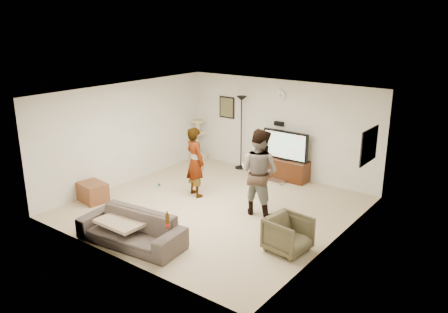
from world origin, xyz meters
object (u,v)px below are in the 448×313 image
Objects in this scene: cat_tree at (197,140)px; armchair at (288,234)px; tv_stand at (284,169)px; beer_bottle at (167,221)px; tv at (285,145)px; person_right at (259,172)px; side_table at (93,192)px; person_left at (195,162)px; sofa at (131,229)px; floor_lamp at (241,133)px.

armchair is (4.78, -3.18, -0.28)m from cat_tree.
beer_bottle is at bearing -84.56° from tv_stand.
tv_stand is 0.63m from tv.
person_right reaches higher than tv_stand.
side_table is (-4.65, -0.63, -0.11)m from armchair.
sofa is at bearing 122.79° from person_left.
tv is 2.86m from cat_tree.
tv_stand is at bearing 37.20° from armchair.
beer_bottle is (3.29, -4.66, 0.11)m from cat_tree.
sofa is at bearing -79.30° from floor_lamp.
person_right is 7.35× the size of beer_bottle.
floor_lamp reaches higher than person_right.
person_right is (1.72, 0.03, 0.11)m from person_left.
person_right is at bearing 59.95° from sofa.
tv is 1.40m from floor_lamp.
beer_bottle is (1.54, -2.53, -0.09)m from person_left.
cat_tree is (-2.84, -0.10, 0.34)m from tv_stand.
floor_lamp reaches higher than armchair.
floor_lamp reaches higher than cat_tree.
person_left is 2.65m from sofa.
sofa is 1.03m from beer_bottle.
beer_bottle is at bearing -6.64° from sofa.
tv_stand is at bearing -96.82° from person_left.
sofa is 3.14× the size of side_table.
sofa is (-1.11, -2.56, -0.62)m from person_right.
person_right is 2.86m from sofa.
person_right reaches higher than side_table.
person_left reaches higher than beer_bottle.
person_left is at bearing -116.10° from tv_stand.
tv is at bearing 77.57° from sofa.
tv_stand is 4.78m from sofa.
side_table is at bearing 104.24° from armchair.
floor_lamp is (-1.39, 0.04, 0.74)m from tv_stand.
floor_lamp reaches higher than sofa.
floor_lamp is at bearing -48.65° from person_right.
floor_lamp is at bearing -63.21° from person_left.
person_left reaches higher than side_table.
sofa is 2.84m from armchair.
armchair is (1.49, 1.48, -0.40)m from beer_bottle.
person_right reaches higher than armchair.
sofa is (0.61, -2.53, -0.52)m from person_left.
tv reaches higher than cat_tree.
floor_lamp is at bearing 178.15° from tv_stand.
tv_stand is at bearing 55.23° from side_table.
floor_lamp is at bearing 71.52° from side_table.
floor_lamp reaches higher than beer_bottle.
floor_lamp is 1.09× the size of person_right.
person_right reaches higher than person_left.
armchair is 4.70m from side_table.
beer_bottle reaches higher than side_table.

